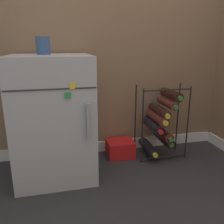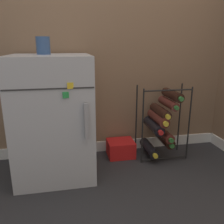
# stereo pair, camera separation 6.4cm
# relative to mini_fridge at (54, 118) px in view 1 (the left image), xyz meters

# --- Properties ---
(ground_plane) EXTENTS (14.00, 14.00, 0.00)m
(ground_plane) POSITION_rel_mini_fridge_xyz_m (0.53, -0.27, -0.42)
(ground_plane) COLOR #28282B
(wall_back) EXTENTS (6.84, 0.07, 2.50)m
(wall_back) POSITION_rel_mini_fridge_xyz_m (0.53, 0.31, 0.82)
(wall_back) COLOR #84664C
(wall_back) RESTS_ON ground_plane
(mini_fridge) EXTENTS (0.53, 0.54, 0.85)m
(mini_fridge) POSITION_rel_mini_fridge_xyz_m (0.00, 0.00, 0.00)
(mini_fridge) COLOR #B7BABF
(mini_fridge) RESTS_ON ground_plane
(wine_rack) EXTENTS (0.40, 0.32, 0.60)m
(wine_rack) POSITION_rel_mini_fridge_xyz_m (0.83, 0.08, -0.13)
(wine_rack) COLOR black
(wine_rack) RESTS_ON ground_plane
(soda_box) EXTENTS (0.22, 0.19, 0.13)m
(soda_box) POSITION_rel_mini_fridge_xyz_m (0.52, 0.15, -0.36)
(soda_box) COLOR red
(soda_box) RESTS_ON ground_plane
(fridge_top_cup) EXTENTS (0.09, 0.09, 0.11)m
(fridge_top_cup) POSITION_rel_mini_fridge_xyz_m (-0.04, 0.05, 0.48)
(fridge_top_cup) COLOR #335184
(fridge_top_cup) RESTS_ON mini_fridge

